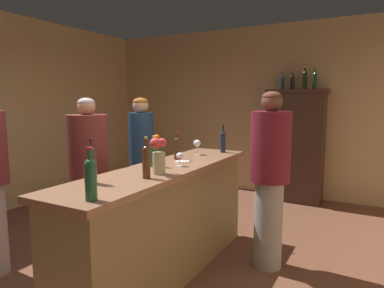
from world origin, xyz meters
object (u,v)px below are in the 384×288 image
(wine_glass_mid, at_px, (180,157))
(wine_bottle_pinot, at_px, (92,164))
(wine_bottle_rose, at_px, (154,153))
(display_cabinet, at_px, (296,144))
(bartender, at_px, (270,173))
(cheese_plate, at_px, (183,162))
(display_bottle_midleft, at_px, (292,81))
(wine_bottle_riesling, at_px, (146,160))
(bar_counter, at_px, (165,221))
(flower_arrangement, at_px, (159,155))
(display_bottle_left, at_px, (282,82))
(wine_glass_front, at_px, (197,143))
(wine_bottle_syrah, at_px, (91,177))
(patron_near_entrance, at_px, (89,176))
(display_bottle_midright, at_px, (315,80))
(wine_bottle_merlot, at_px, (223,140))
(patron_in_navy, at_px, (142,157))
(display_bottle_center, at_px, (305,79))
(wine_bottle_chardonnay, at_px, (177,147))

(wine_glass_mid, bearing_deg, wine_bottle_pinot, -104.70)
(wine_bottle_rose, bearing_deg, wine_bottle_pinot, -92.40)
(display_cabinet, height_order, bartender, display_cabinet)
(cheese_plate, bearing_deg, display_bottle_midleft, 81.19)
(wine_bottle_pinot, xyz_separation_m, cheese_plate, (0.15, 1.06, -0.14))
(wine_bottle_pinot, height_order, wine_bottle_riesling, wine_bottle_pinot)
(bar_counter, xyz_separation_m, flower_arrangement, (0.12, -0.27, 0.68))
(display_cabinet, distance_m, wine_glass_mid, 2.98)
(cheese_plate, xyz_separation_m, display_bottle_left, (0.27, 2.76, 0.89))
(wine_glass_front, relative_size, bartender, 0.10)
(wine_bottle_syrah, bearing_deg, display_bottle_left, 88.46)
(flower_arrangement, xyz_separation_m, patron_near_entrance, (-0.89, 0.09, -0.29))
(bar_counter, distance_m, display_bottle_midright, 3.46)
(display_cabinet, distance_m, wine_bottle_merlot, 2.05)
(flower_arrangement, bearing_deg, patron_near_entrance, 173.95)
(wine_bottle_merlot, height_order, flower_arrangement, flower_arrangement)
(patron_near_entrance, height_order, bartender, bartender)
(display_bottle_midleft, distance_m, patron_in_navy, 2.78)
(wine_bottle_rose, relative_size, display_bottle_center, 0.83)
(wine_bottle_merlot, bearing_deg, display_bottle_center, 75.32)
(wine_bottle_riesling, distance_m, wine_bottle_merlot, 1.50)
(display_bottle_center, height_order, patron_near_entrance, display_bottle_center)
(cheese_plate, relative_size, display_bottle_midleft, 0.49)
(wine_bottle_riesling, relative_size, patron_in_navy, 0.20)
(wine_bottle_riesling, xyz_separation_m, wine_bottle_syrah, (0.06, -0.64, 0.00))
(wine_bottle_rose, xyz_separation_m, display_bottle_midright, (0.89, 3.07, 0.79))
(wine_bottle_syrah, distance_m, wine_bottle_merlot, 2.15)
(display_bottle_left, height_order, patron_in_navy, display_bottle_left)
(bar_counter, height_order, wine_bottle_rose, wine_bottle_rose)
(display_cabinet, bearing_deg, flower_arrangement, -97.24)
(bar_counter, relative_size, wine_bottle_pinot, 7.50)
(wine_glass_front, height_order, display_bottle_center, display_bottle_center)
(wine_bottle_chardonnay, bearing_deg, display_bottle_left, 81.45)
(wine_glass_mid, height_order, patron_in_navy, patron_in_navy)
(bartender, bearing_deg, cheese_plate, 19.44)
(wine_bottle_rose, distance_m, wine_glass_mid, 0.24)
(wine_bottle_rose, height_order, display_bottle_midleft, display_bottle_midleft)
(wine_bottle_chardonnay, xyz_separation_m, wine_glass_mid, (0.21, -0.30, -0.04))
(wine_bottle_merlot, xyz_separation_m, bartender, (0.68, -0.44, -0.23))
(wine_bottle_rose, relative_size, wine_bottle_chardonnay, 1.01)
(wine_bottle_chardonnay, height_order, wine_bottle_merlot, wine_bottle_merlot)
(wine_bottle_syrah, height_order, display_bottle_left, display_bottle_left)
(wine_bottle_rose, xyz_separation_m, flower_arrangement, (0.22, -0.25, 0.03))
(flower_arrangement, distance_m, cheese_plate, 0.59)
(flower_arrangement, height_order, bartender, bartender)
(wine_bottle_merlot, height_order, patron_in_navy, patron_in_navy)
(wine_bottle_syrah, distance_m, flower_arrangement, 0.82)
(bartender, bearing_deg, display_bottle_left, -81.62)
(display_bottle_midright, height_order, patron_near_entrance, display_bottle_midright)
(patron_near_entrance, bearing_deg, patron_in_navy, 87.16)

